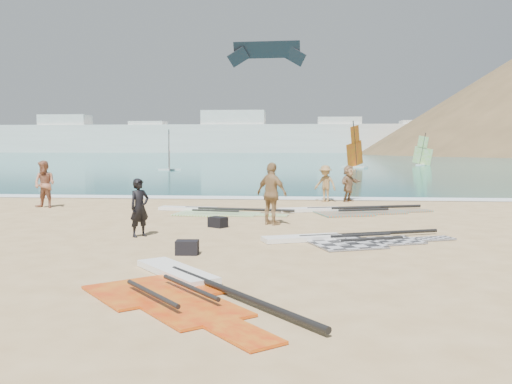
# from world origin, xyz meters

# --- Properties ---
(ground) EXTENTS (300.00, 300.00, 0.00)m
(ground) POSITION_xyz_m (0.00, 0.00, 0.00)
(ground) COLOR tan
(ground) RESTS_ON ground
(sea) EXTENTS (300.00, 240.00, 0.06)m
(sea) POSITION_xyz_m (0.00, 132.00, 0.00)
(sea) COLOR #0B4553
(sea) RESTS_ON ground
(surf_line) EXTENTS (300.00, 1.20, 0.04)m
(surf_line) POSITION_xyz_m (0.00, 12.30, 0.00)
(surf_line) COLOR white
(surf_line) RESTS_ON ground
(far_town) EXTENTS (160.00, 8.00, 12.00)m
(far_town) POSITION_xyz_m (-15.72, 150.00, 4.49)
(far_town) COLOR white
(far_town) RESTS_ON ground
(rig_grey) EXTENTS (4.97, 2.99, 0.19)m
(rig_grey) POSITION_xyz_m (1.79, 1.19, 0.05)
(rig_grey) COLOR #262528
(rig_grey) RESTS_ON ground
(rig_green) EXTENTS (5.04, 2.35, 0.20)m
(rig_green) POSITION_xyz_m (-2.61, 6.95, 0.05)
(rig_green) COLOR #63B12A
(rig_green) RESTS_ON ground
(rig_orange) EXTENTS (5.65, 3.15, 0.20)m
(rig_orange) POSITION_xyz_m (2.16, 7.50, 0.05)
(rig_orange) COLOR #FF5323
(rig_orange) RESTS_ON ground
(rig_red) EXTENTS (4.12, 4.97, 0.20)m
(rig_red) POSITION_xyz_m (-1.26, -3.87, 0.05)
(rig_red) COLOR red
(rig_red) RESTS_ON ground
(gear_bag_near) EXTENTS (0.52, 0.39, 0.31)m
(gear_bag_near) POSITION_xyz_m (-1.81, -0.78, 0.16)
(gear_bag_near) COLOR black
(gear_bag_near) RESTS_ON ground
(gear_bag_far) EXTENTS (0.62, 0.58, 0.31)m
(gear_bag_far) POSITION_xyz_m (-1.77, 3.38, 0.15)
(gear_bag_far) COLOR black
(gear_bag_far) RESTS_ON ground
(person_wetsuit) EXTENTS (0.65, 0.67, 1.54)m
(person_wetsuit) POSITION_xyz_m (-3.56, 1.51, 0.77)
(person_wetsuit) COLOR black
(person_wetsuit) RESTS_ON ground
(beachgoer_left) EXTENTS (1.01, 0.87, 1.81)m
(beachgoer_left) POSITION_xyz_m (-9.20, 7.94, 0.91)
(beachgoer_left) COLOR #A26549
(beachgoer_left) RESTS_ON ground
(beachgoer_mid) EXTENTS (1.16, 1.01, 1.55)m
(beachgoer_mid) POSITION_xyz_m (1.63, 11.21, 0.78)
(beachgoer_mid) COLOR olive
(beachgoer_mid) RESTS_ON ground
(beachgoer_back) EXTENTS (1.17, 1.03, 1.89)m
(beachgoer_back) POSITION_xyz_m (-0.22, 4.05, 0.95)
(beachgoer_back) COLOR #A07B4E
(beachgoer_back) RESTS_ON ground
(beachgoer_right) EXTENTS (1.16, 1.45, 1.55)m
(beachgoer_right) POSITION_xyz_m (2.62, 11.39, 0.77)
(beachgoer_right) COLOR #A07955
(beachgoer_right) RESTS_ON ground
(windsurfer_left) EXTENTS (2.18, 2.48, 3.83)m
(windsurfer_left) POSITION_xyz_m (-11.82, 38.69, 1.16)
(windsurfer_left) COLOR white
(windsurfer_left) RESTS_ON ground
(windsurfer_centre) EXTENTS (2.63, 2.69, 4.89)m
(windsurfer_centre) POSITION_xyz_m (5.78, 46.26, 1.39)
(windsurfer_centre) COLOR white
(windsurfer_centre) RESTS_ON ground
(windsurfer_right) EXTENTS (2.03, 2.00, 3.79)m
(windsurfer_right) POSITION_xyz_m (14.11, 53.79, 1.15)
(windsurfer_right) COLOR white
(windsurfer_right) RESTS_ON ground
(kitesurf_kite) EXTENTS (8.14, 1.25, 2.57)m
(kitesurf_kite) POSITION_xyz_m (-3.29, 45.81, 11.84)
(kitesurf_kite) COLOR #222227
(kitesurf_kite) RESTS_ON ground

